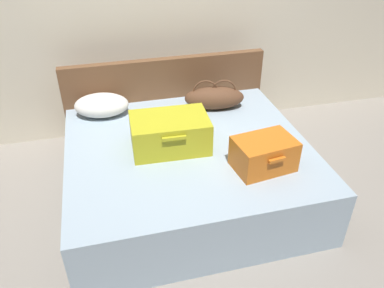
{
  "coord_description": "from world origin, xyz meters",
  "views": [
    {
      "loc": [
        -0.59,
        -2.05,
        2.17
      ],
      "look_at": [
        0.0,
        0.27,
        0.59
      ],
      "focal_mm": 36.07,
      "sensor_mm": 36.0,
      "label": 1
    }
  ],
  "objects_px": {
    "bed": "(188,171)",
    "hard_case_large": "(170,133)",
    "pillow_near_headboard": "(102,105)",
    "duffel_bag": "(214,97)",
    "hard_case_medium": "(264,154)"
  },
  "relations": [
    {
      "from": "hard_case_medium",
      "to": "bed",
      "type": "bearing_deg",
      "value": 130.79
    },
    {
      "from": "bed",
      "to": "hard_case_medium",
      "type": "xyz_separation_m",
      "value": [
        0.46,
        -0.4,
        0.36
      ]
    },
    {
      "from": "hard_case_large",
      "to": "pillow_near_headboard",
      "type": "distance_m",
      "value": 0.81
    },
    {
      "from": "duffel_bag",
      "to": "pillow_near_headboard",
      "type": "xyz_separation_m",
      "value": [
        -1.0,
        0.12,
        -0.01
      ]
    },
    {
      "from": "duffel_bag",
      "to": "pillow_near_headboard",
      "type": "height_order",
      "value": "duffel_bag"
    },
    {
      "from": "hard_case_large",
      "to": "hard_case_medium",
      "type": "relative_size",
      "value": 1.33
    },
    {
      "from": "hard_case_large",
      "to": "duffel_bag",
      "type": "distance_m",
      "value": 0.75
    },
    {
      "from": "hard_case_medium",
      "to": "duffel_bag",
      "type": "height_order",
      "value": "duffel_bag"
    },
    {
      "from": "bed",
      "to": "hard_case_large",
      "type": "bearing_deg",
      "value": 170.78
    },
    {
      "from": "bed",
      "to": "hard_case_medium",
      "type": "height_order",
      "value": "hard_case_medium"
    },
    {
      "from": "hard_case_medium",
      "to": "pillow_near_headboard",
      "type": "relative_size",
      "value": 0.96
    },
    {
      "from": "bed",
      "to": "hard_case_large",
      "type": "relative_size",
      "value": 3.13
    },
    {
      "from": "bed",
      "to": "duffel_bag",
      "type": "height_order",
      "value": "duffel_bag"
    },
    {
      "from": "bed",
      "to": "duffel_bag",
      "type": "xyz_separation_m",
      "value": [
        0.38,
        0.56,
        0.35
      ]
    },
    {
      "from": "hard_case_large",
      "to": "pillow_near_headboard",
      "type": "bearing_deg",
      "value": 128.82
    }
  ]
}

